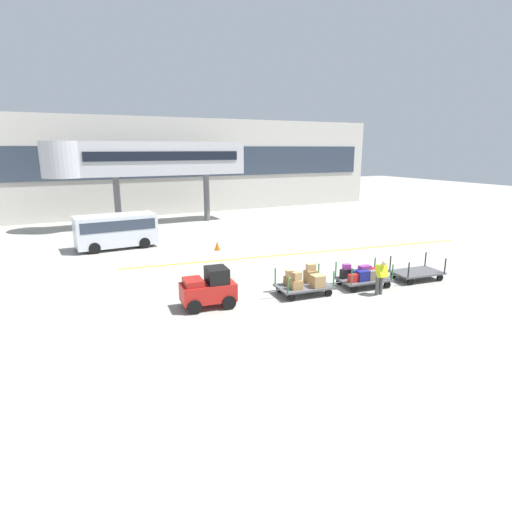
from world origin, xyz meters
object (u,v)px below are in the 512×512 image
at_px(baggage_tug, 209,289).
at_px(baggage_handler, 381,276).
at_px(shuttle_van, 116,229).
at_px(baggage_cart_middle, 362,276).
at_px(baggage_cart_lead, 305,282).
at_px(safety_cone_near, 217,246).
at_px(baggage_cart_tail, 417,273).

height_order(baggage_tug, baggage_handler, baggage_tug).
height_order(baggage_tug, shuttle_van, shuttle_van).
bearing_deg(baggage_cart_middle, baggage_handler, -92.33).
height_order(baggage_cart_lead, shuttle_van, shuttle_van).
relative_size(baggage_cart_lead, safety_cone_near, 5.56).
distance_m(baggage_tug, baggage_handler, 7.27).
bearing_deg(baggage_handler, safety_cone_near, 105.94).
bearing_deg(baggage_cart_middle, safety_cone_near, 108.17).
distance_m(baggage_handler, shuttle_van, 16.54).
relative_size(shuttle_van, safety_cone_near, 8.88).
bearing_deg(baggage_cart_middle, baggage_cart_lead, 174.25).
distance_m(baggage_tug, baggage_cart_tail, 10.17).
bearing_deg(baggage_cart_tail, baggage_cart_middle, 173.43).
relative_size(baggage_tug, shuttle_van, 0.45).
bearing_deg(baggage_handler, baggage_cart_tail, 16.15).
bearing_deg(baggage_tug, baggage_cart_lead, -6.05).
bearing_deg(shuttle_van, baggage_cart_middle, -56.56).
bearing_deg(baggage_cart_tail, baggage_handler, -163.85).
bearing_deg(safety_cone_near, baggage_cart_lead, -88.29).
bearing_deg(baggage_cart_tail, baggage_cart_lead, 173.83).
xyz_separation_m(baggage_tug, shuttle_van, (-1.49, 12.20, 0.48)).
distance_m(baggage_cart_lead, baggage_cart_middle, 2.88).
relative_size(baggage_handler, safety_cone_near, 2.84).
bearing_deg(shuttle_van, baggage_cart_tail, -48.90).
relative_size(baggage_cart_lead, shuttle_van, 0.63).
xyz_separation_m(baggage_cart_lead, baggage_cart_middle, (2.87, -0.29, -0.06)).
distance_m(baggage_cart_tail, shuttle_van, 17.65).
bearing_deg(baggage_tug, baggage_cart_middle, -5.93).
xyz_separation_m(baggage_cart_tail, shuttle_van, (-11.59, 13.29, 0.89)).
xyz_separation_m(baggage_handler, shuttle_van, (-8.49, 14.18, 0.37)).
height_order(baggage_cart_lead, baggage_cart_middle, baggage_cart_lead).
relative_size(baggage_cart_lead, baggage_handler, 1.96).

